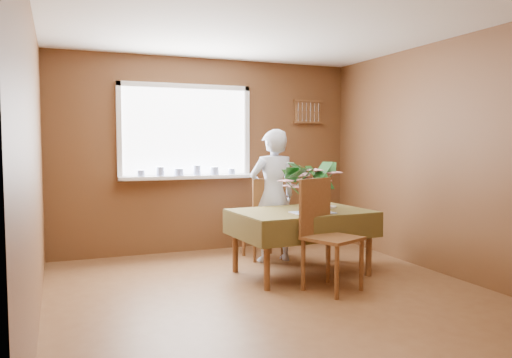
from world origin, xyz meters
name	(u,v)px	position (x,y,z in m)	size (l,w,h in m)	color
floor	(278,298)	(0.00, 0.00, 0.00)	(4.50, 4.50, 0.00)	brown
ceiling	(279,18)	(0.00, 0.00, 2.50)	(4.50, 4.50, 0.00)	white
wall_back	(208,155)	(0.00, 2.25, 1.25)	(4.00, 4.00, 0.00)	brown
wall_front	(475,176)	(0.00, -2.25, 1.25)	(4.00, 4.00, 0.00)	brown
wall_left	(34,164)	(-2.00, 0.00, 1.25)	(4.50, 4.50, 0.00)	brown
wall_right	(454,158)	(2.00, 0.00, 1.25)	(4.50, 4.50, 0.00)	brown
window_assembly	(186,148)	(-0.30, 2.20, 1.35)	(1.72, 0.20, 1.22)	white
spoon_rack	(308,112)	(1.45, 2.22, 1.85)	(0.44, 0.05, 0.33)	brown
dining_table	(301,218)	(0.58, 0.68, 0.61)	(1.49, 1.07, 0.70)	brown
chair_far	(266,215)	(0.48, 1.45, 0.54)	(0.43, 0.43, 0.99)	brown
chair_near	(325,230)	(0.54, 0.11, 0.57)	(0.60, 0.60, 1.06)	brown
seated_woman	(273,196)	(0.53, 1.34, 0.79)	(0.57, 0.38, 1.57)	white
flower_bouquet	(309,182)	(0.58, 0.52, 1.01)	(0.57, 0.57, 0.49)	white
side_plate	(325,207)	(0.94, 0.82, 0.70)	(0.26, 0.26, 0.01)	white
table_knife	(323,212)	(0.71, 0.45, 0.70)	(0.02, 0.19, 0.00)	silver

